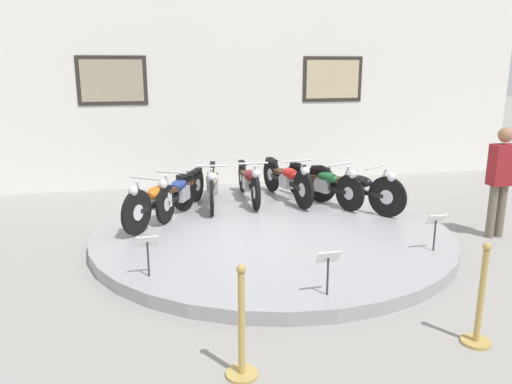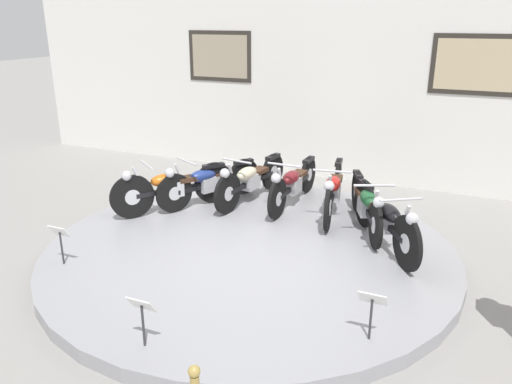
% 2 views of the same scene
% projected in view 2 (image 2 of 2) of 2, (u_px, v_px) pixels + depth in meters
% --- Properties ---
extents(ground_plane, '(60.00, 60.00, 0.00)m').
position_uv_depth(ground_plane, '(250.00, 256.00, 6.70)').
color(ground_plane, gray).
extents(display_platform, '(5.40, 5.40, 0.17)m').
position_uv_depth(display_platform, '(250.00, 251.00, 6.67)').
color(display_platform, '#99999E').
rests_on(display_platform, ground_plane).
extents(back_wall, '(14.00, 0.22, 4.16)m').
position_uv_depth(back_wall, '(335.00, 71.00, 9.38)').
color(back_wall, white).
rests_on(back_wall, ground_plane).
extents(motorcycle_orange, '(1.24, 1.67, 0.81)m').
position_uv_depth(motorcycle_orange, '(172.00, 186.00, 7.72)').
color(motorcycle_orange, black).
rests_on(motorcycle_orange, display_platform).
extents(motorcycle_blue, '(0.95, 1.77, 0.78)m').
position_uv_depth(motorcycle_blue, '(208.00, 181.00, 8.03)').
color(motorcycle_blue, black).
rests_on(motorcycle_blue, display_platform).
extents(motorcycle_cream, '(0.54, 1.97, 0.80)m').
position_uv_depth(motorcycle_cream, '(250.00, 179.00, 8.11)').
color(motorcycle_cream, black).
rests_on(motorcycle_cream, display_platform).
extents(motorcycle_maroon, '(0.54, 1.97, 0.78)m').
position_uv_depth(motorcycle_maroon, '(293.00, 183.00, 7.96)').
color(motorcycle_maroon, black).
rests_on(motorcycle_maroon, display_platform).
extents(motorcycle_red, '(0.54, 2.01, 0.81)m').
position_uv_depth(motorcycle_red, '(333.00, 189.00, 7.58)').
color(motorcycle_red, black).
rests_on(motorcycle_red, display_platform).
extents(motorcycle_green, '(0.83, 1.84, 0.79)m').
position_uv_depth(motorcycle_green, '(366.00, 203.00, 7.06)').
color(motorcycle_green, black).
rests_on(motorcycle_green, display_platform).
extents(motorcycle_black, '(1.17, 1.72, 0.82)m').
position_uv_depth(motorcycle_black, '(385.00, 218.00, 6.47)').
color(motorcycle_black, black).
rests_on(motorcycle_black, display_platform).
extents(info_placard_front_left, '(0.26, 0.11, 0.51)m').
position_uv_depth(info_placard_front_left, '(60.00, 236.00, 6.02)').
color(info_placard_front_left, '#333338').
rests_on(info_placard_front_left, display_platform).
extents(info_placard_front_centre, '(0.26, 0.11, 0.51)m').
position_uv_depth(info_placard_front_centre, '(142.00, 311.00, 4.50)').
color(info_placard_front_centre, '#333338').
rests_on(info_placard_front_centre, display_platform).
extents(info_placard_front_right, '(0.26, 0.11, 0.51)m').
position_uv_depth(info_placard_front_right, '(372.00, 305.00, 4.59)').
color(info_placard_front_right, '#333338').
rests_on(info_placard_front_right, display_platform).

